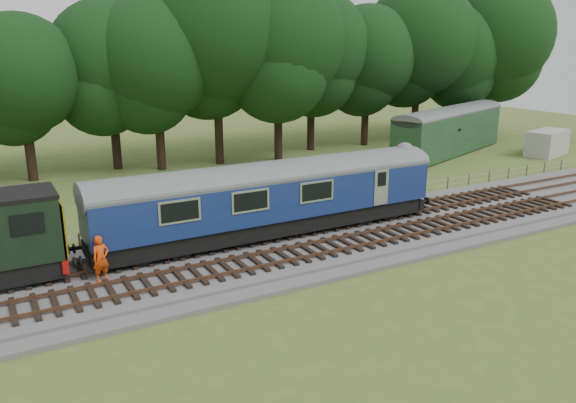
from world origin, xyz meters
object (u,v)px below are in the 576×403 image
worker (101,259)px  dmu_railcar (271,192)px  caravan (547,143)px  parked_coach (450,128)px

worker → dmu_railcar: bearing=-5.2°
dmu_railcar → worker: size_ratio=9.28×
dmu_railcar → caravan: dmu_railcar is taller
dmu_railcar → caravan: (32.16, 8.18, -1.48)m
parked_coach → dmu_railcar: bearing=-173.2°
worker → caravan: worker is taller
dmu_railcar → worker: dmu_railcar is taller
worker → caravan: 42.03m
caravan → worker: bearing=177.9°
dmu_railcar → caravan: size_ratio=3.93×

